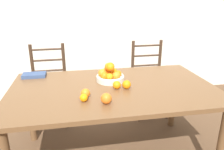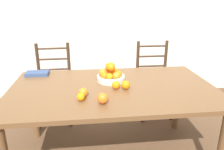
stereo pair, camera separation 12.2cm
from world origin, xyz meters
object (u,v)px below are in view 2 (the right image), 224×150
orange_loose_4 (103,98)px  chair_left (54,84)px  orange_loose_0 (83,92)px  orange_loose_3 (126,85)px  orange_loose_2 (116,85)px  book_stack (37,73)px  fruit_bowl (110,75)px  chair_right (154,80)px  orange_loose_1 (81,97)px

orange_loose_4 → chair_left: bearing=114.7°
orange_loose_0 → orange_loose_3: size_ratio=0.98×
orange_loose_2 → book_stack: 0.86m
orange_loose_0 → book_stack: 0.74m
chair_left → fruit_bowl: bearing=-48.6°
orange_loose_4 → book_stack: bearing=130.7°
orange_loose_4 → chair_right: bearing=56.8°
chair_left → chair_right: 1.27m
orange_loose_2 → chair_left: size_ratio=0.07×
orange_loose_0 → book_stack: bearing=129.0°
orange_loose_4 → chair_right: size_ratio=0.08×
fruit_bowl → orange_loose_1: (-0.27, -0.40, -0.03)m
chair_left → chair_right: size_ratio=1.00×
orange_loose_2 → fruit_bowl: bearing=96.7°
orange_loose_0 → orange_loose_4: bearing=-42.9°
orange_loose_4 → book_stack: (-0.61, 0.71, -0.02)m
orange_loose_0 → chair_right: 1.38m
fruit_bowl → orange_loose_0: bearing=-127.2°
orange_loose_3 → chair_right: (0.53, 0.89, -0.31)m
fruit_bowl → chair_right: chair_right is taller
orange_loose_1 → orange_loose_4: (0.16, -0.06, 0.01)m
orange_loose_2 → book_stack: bearing=148.9°
fruit_bowl → orange_loose_4: size_ratio=3.19×
orange_loose_2 → chair_left: 1.14m
fruit_bowl → orange_loose_0: 0.41m
orange_loose_1 → chair_left: 1.18m
orange_loose_1 → book_stack: (-0.45, 0.64, -0.01)m
orange_loose_3 → orange_loose_4: 0.33m
book_stack → orange_loose_1: bearing=-55.1°
orange_loose_3 → orange_loose_4: size_ratio=0.91×
orange_loose_1 → book_stack: 0.78m
orange_loose_2 → orange_loose_4: bearing=-116.7°
orange_loose_2 → orange_loose_3: orange_loose_3 is taller
orange_loose_0 → chair_right: chair_right is taller
orange_loose_0 → orange_loose_1: 0.07m
orange_loose_2 → book_stack: orange_loose_2 is taller
fruit_bowl → orange_loose_3: 0.24m
book_stack → chair_right: bearing=17.8°
chair_right → fruit_bowl: bearing=-133.4°
orange_loose_1 → orange_loose_2: orange_loose_2 is taller
orange_loose_2 → chair_right: bearing=55.0°
orange_loose_1 → orange_loose_3: 0.42m
orange_loose_0 → chair_right: bearing=48.6°
orange_loose_2 → orange_loose_1: bearing=-146.0°
fruit_bowl → book_stack: (-0.71, 0.25, -0.04)m
orange_loose_4 → chair_left: size_ratio=0.08×
orange_loose_3 → chair_left: bearing=129.6°
chair_left → book_stack: chair_left is taller
orange_loose_1 → orange_loose_2: 0.35m
orange_loose_3 → chair_right: bearing=59.1°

